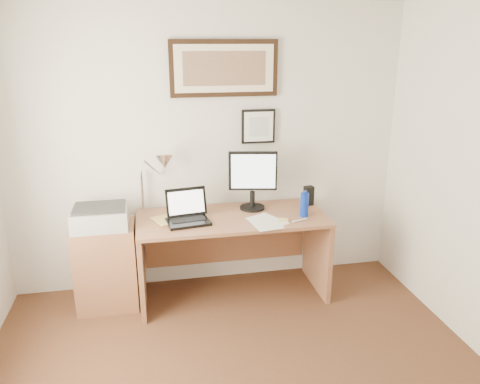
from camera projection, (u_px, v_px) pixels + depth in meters
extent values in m
cube|color=silver|center=(208.00, 150.00, 4.13)|extent=(3.50, 0.02, 2.50)
cube|color=brown|center=(107.00, 266.00, 3.94)|extent=(0.50, 0.40, 0.73)
cylinder|color=#0C2BA5|center=(304.00, 205.00, 3.94)|extent=(0.07, 0.07, 0.20)
cylinder|color=#0C2BA5|center=(305.00, 192.00, 3.91)|extent=(0.04, 0.04, 0.02)
cube|color=black|center=(309.00, 196.00, 4.22)|extent=(0.09, 0.08, 0.17)
cube|color=white|center=(267.00, 221.00, 3.87)|extent=(0.34, 0.38, 0.00)
cube|color=white|center=(265.00, 223.00, 3.82)|extent=(0.26, 0.34, 0.00)
cube|color=#E9D16E|center=(284.00, 220.00, 3.87)|extent=(0.10, 0.10, 0.01)
cylinder|color=silver|center=(300.00, 220.00, 3.86)|extent=(0.14, 0.06, 0.02)
imported|color=tan|center=(156.00, 222.00, 3.81)|extent=(0.24, 0.28, 0.02)
cube|color=brown|center=(232.00, 218.00, 3.97)|extent=(1.60, 0.70, 0.03)
cube|color=brown|center=(142.00, 266.00, 3.94)|extent=(0.04, 0.65, 0.72)
cube|color=brown|center=(317.00, 251.00, 4.23)|extent=(0.04, 0.65, 0.72)
cube|color=brown|center=(226.00, 234.00, 4.37)|extent=(1.50, 0.03, 0.55)
cube|color=black|center=(188.00, 222.00, 3.81)|extent=(0.37, 0.29, 0.02)
cube|color=black|center=(188.00, 219.00, 3.84)|extent=(0.30, 0.17, 0.00)
cube|color=black|center=(186.00, 202.00, 3.90)|extent=(0.35, 0.12, 0.23)
cube|color=white|center=(186.00, 202.00, 3.89)|extent=(0.30, 0.10, 0.18)
cylinder|color=black|center=(252.00, 207.00, 4.15)|extent=(0.22, 0.22, 0.02)
cylinder|color=black|center=(252.00, 199.00, 4.13)|extent=(0.04, 0.04, 0.14)
cube|color=black|center=(253.00, 171.00, 4.04)|extent=(0.42, 0.11, 0.34)
cube|color=white|center=(253.00, 171.00, 4.02)|extent=(0.37, 0.08, 0.30)
cube|color=#ABABAE|center=(100.00, 218.00, 3.77)|extent=(0.44, 0.34, 0.16)
cube|color=#2D2D2D|center=(99.00, 207.00, 3.74)|extent=(0.40, 0.30, 0.02)
cylinder|color=silver|center=(142.00, 191.00, 4.05)|extent=(0.02, 0.02, 0.36)
cylinder|color=silver|center=(153.00, 168.00, 3.94)|extent=(0.15, 0.23, 0.19)
cone|color=silver|center=(164.00, 162.00, 3.89)|extent=(0.16, 0.18, 0.15)
cube|color=black|center=(224.00, 68.00, 3.92)|extent=(0.92, 0.03, 0.47)
cube|color=#F2E5CB|center=(225.00, 68.00, 3.90)|extent=(0.84, 0.01, 0.39)
cube|color=brown|center=(225.00, 69.00, 3.90)|extent=(0.70, 0.00, 0.28)
cube|color=black|center=(258.00, 126.00, 4.13)|extent=(0.30, 0.02, 0.30)
cube|color=white|center=(259.00, 127.00, 4.11)|extent=(0.26, 0.00, 0.26)
cube|color=#B3B9BD|center=(259.00, 127.00, 4.11)|extent=(0.17, 0.00, 0.17)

